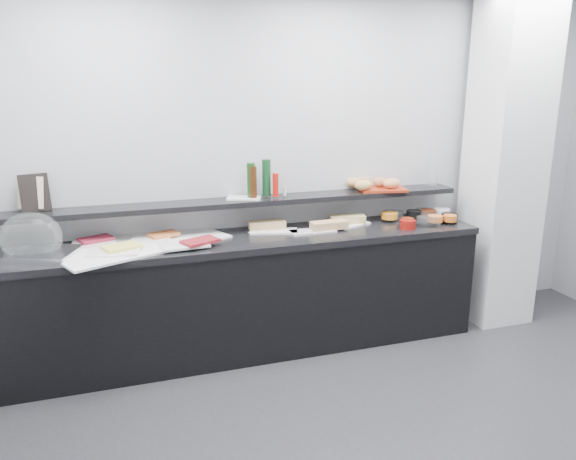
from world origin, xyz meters
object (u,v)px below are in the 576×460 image
object	(u,v)px
sandwich_plate_mid	(313,231)
carafe	(432,170)
condiment_tray	(244,198)
framed_print	(35,193)
bread_tray	(382,189)
cloche_base	(37,254)

from	to	relation	value
sandwich_plate_mid	carafe	size ratio (longest dim) A/B	1.16
sandwich_plate_mid	condiment_tray	distance (m)	0.58
framed_print	bread_tray	distance (m)	2.61
cloche_base	framed_print	distance (m)	0.44
cloche_base	bread_tray	distance (m)	2.63
cloche_base	sandwich_plate_mid	size ratio (longest dim) A/B	1.44
cloche_base	carafe	size ratio (longest dim) A/B	1.67
condiment_tray	carafe	distance (m)	1.61
sandwich_plate_mid	carafe	bearing A→B (deg)	8.23
sandwich_plate_mid	condiment_tray	world-z (taller)	condiment_tray
cloche_base	bread_tray	xyz separation A→B (m)	(2.61, 0.19, 0.24)
framed_print	condiment_tray	distance (m)	1.46
condiment_tray	sandwich_plate_mid	bearing A→B (deg)	-4.79
sandwich_plate_mid	framed_print	bearing A→B (deg)	172.03
sandwich_plate_mid	framed_print	world-z (taller)	framed_print
framed_print	cloche_base	bearing A→B (deg)	-104.91
sandwich_plate_mid	condiment_tray	size ratio (longest dim) A/B	1.37
condiment_tray	bread_tray	size ratio (longest dim) A/B	0.69
bread_tray	carafe	xyz separation A→B (m)	(0.45, -0.02, 0.14)
framed_print	carafe	distance (m)	3.06
bread_tray	cloche_base	bearing A→B (deg)	-165.77
cloche_base	framed_print	size ratio (longest dim) A/B	1.93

